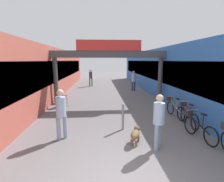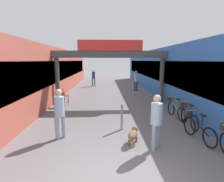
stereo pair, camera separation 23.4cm
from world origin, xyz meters
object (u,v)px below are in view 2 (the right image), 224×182
Objects in this scene: bicycle_red_third at (188,116)px; bicycle_orange_farthest at (175,109)px; pedestrian_companion at (59,110)px; bollard_post_metal at (122,117)px; pedestrian_carrying_crate at (136,79)px; dog_on_leash at (133,134)px; bicycle_black_second at (197,127)px; cafe_chair_wood_nearer at (63,98)px; cafe_chair_red_farther at (64,94)px; pedestrian_with_dog at (156,118)px; pedestrian_elderly_walking at (94,76)px.

bicycle_red_third is 1.13m from bicycle_orange_farthest.
pedestrian_companion is 2.42m from bollard_post_metal.
bollard_post_metal is at bearing -103.46° from pedestrian_carrying_crate.
dog_on_leash is 0.44× the size of bicycle_black_second.
cafe_chair_wood_nearer and cafe_chair_red_farther have the same top height.
pedestrian_with_dog is 6.77m from cafe_chair_wood_nearer.
pedestrian_carrying_crate reaches higher than bicycle_red_third.
bicycle_red_third is 2.88m from bollard_post_metal.
pedestrian_carrying_crate is 1.00× the size of pedestrian_elderly_walking.
bollard_post_metal reaches higher than cafe_chair_red_farther.
bicycle_black_second is (0.41, -9.93, -0.62)m from pedestrian_carrying_crate.
bicycle_black_second reaches higher than dog_on_leash.
bicycle_black_second is 7.46m from cafe_chair_wood_nearer.
dog_on_leash is (-0.63, 0.40, -0.68)m from pedestrian_with_dog.
pedestrian_companion is at bearing -114.54° from pedestrian_carrying_crate.
bollard_post_metal is 5.84m from cafe_chair_red_farther.
bicycle_orange_farthest is at bearing 46.86° from dog_on_leash.
pedestrian_elderly_walking reaches higher than pedestrian_with_dog.
bicycle_black_second is 0.99× the size of bicycle_orange_farthest.
pedestrian_companion is at bearing -168.64° from bicycle_red_third.
bicycle_black_second reaches higher than cafe_chair_wood_nearer.
dog_on_leash is 1.24m from bollard_post_metal.
cafe_chair_wood_nearer is at bearing 101.76° from pedestrian_companion.
bollard_post_metal is at bearing -81.13° from pedestrian_elderly_walking.
bicycle_black_second reaches higher than cafe_chair_red_farther.
pedestrian_elderly_walking reaches higher than pedestrian_companion.
pedestrian_companion reaches higher than pedestrian_with_dog.
pedestrian_elderly_walking reaches higher than pedestrian_carrying_crate.
pedestrian_elderly_walking is 2.06× the size of cafe_chair_wood_nearer.
pedestrian_carrying_crate is at bearing 76.54° from bollard_post_metal.
pedestrian_with_dog is at bearing -56.09° from cafe_chair_red_farther.
pedestrian_carrying_crate is 9.96m from bicycle_black_second.
pedestrian_with_dog is 13.99m from pedestrian_elderly_walking.
pedestrian_companion is at bearing -162.77° from bollard_post_metal.
cafe_chair_red_farther is (-6.12, 3.31, 0.10)m from bicycle_orange_farthest.
cafe_chair_wood_nearer is at bearing 150.34° from bicycle_red_third.
pedestrian_elderly_walking is at bearing 98.87° from bollard_post_metal.
pedestrian_elderly_walking is 7.51m from cafe_chair_red_farther.
cafe_chair_wood_nearer is 1.00× the size of cafe_chair_red_farther.
cafe_chair_red_farther is at bearing -101.45° from pedestrian_elderly_walking.
pedestrian_companion is 10.60m from pedestrian_carrying_crate.
pedestrian_with_dog is at bearing -15.83° from pedestrian_companion.
bicycle_orange_farthest is 6.38m from cafe_chair_wood_nearer.
pedestrian_elderly_walking is 1.09× the size of bicycle_red_third.
pedestrian_elderly_walking is at bearing 111.96° from bicycle_red_third.
cafe_chair_red_farther is (-0.18, 0.99, 0.00)m from cafe_chair_wood_nearer.
pedestrian_with_dog is 1.89m from bollard_post_metal.
bicycle_black_second is 1.88× the size of cafe_chair_wood_nearer.
pedestrian_with_dog is 2.80m from bicycle_red_third.
pedestrian_companion is 5.26m from bicycle_red_third.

